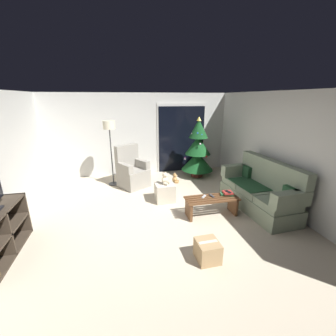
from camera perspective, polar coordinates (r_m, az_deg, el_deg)
ground_plane at (r=4.59m, az=-3.02°, el=-13.14°), size 7.00×7.00×0.00m
wall_back at (r=7.07m, az=-7.50°, el=8.57°), size 5.72×0.12×2.50m
wall_right at (r=5.35m, az=28.58°, el=3.63°), size 0.12×6.00×2.50m
patio_door_frame at (r=7.28m, az=3.49°, el=7.74°), size 1.60×0.02×2.20m
patio_door_glass at (r=7.27m, az=3.52°, el=7.33°), size 1.50×0.02×2.10m
couch at (r=5.26m, az=22.76°, el=-5.55°), size 0.88×1.98×1.08m
coffee_table at (r=4.71m, az=11.17°, el=-8.97°), size 1.10×0.40×0.40m
remote_silver at (r=4.64m, az=9.24°, el=-7.28°), size 0.14×0.14×0.02m
remote_graphite at (r=4.71m, az=11.19°, el=-7.03°), size 0.07×0.16×0.02m
book_stack at (r=4.83m, az=15.02°, el=-6.32°), size 0.28×0.21×0.08m
cell_phone at (r=4.80m, az=15.24°, el=-5.90°), size 0.10×0.16×0.01m
christmas_tree at (r=6.78m, az=7.69°, el=4.44°), size 0.97×0.97×1.83m
armchair at (r=6.15m, az=-9.25°, el=-1.05°), size 0.94×0.94×1.13m
floor_lamp at (r=6.12m, az=-14.85°, el=9.16°), size 0.32×0.32×1.78m
ottoman at (r=5.27m, az=-0.83°, el=-6.26°), size 0.44×0.44×0.43m
teddy_bear_cream at (r=5.13m, az=-0.75°, el=-2.87°), size 0.21×0.22×0.29m
teddy_bear_honey_by_tree at (r=6.40m, az=1.84°, el=-2.73°), size 0.21×0.21×0.29m
cardboard_box_taped_mid_floor at (r=3.60m, az=10.17°, el=-20.26°), size 0.34×0.37×0.31m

